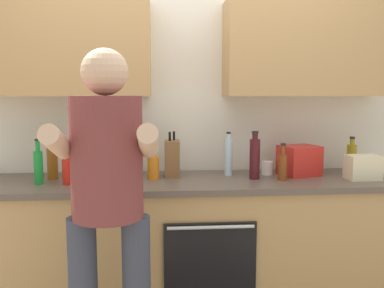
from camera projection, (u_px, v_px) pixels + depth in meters
back_wall_unit at (187, 90)px, 2.95m from camera, size 4.00×0.38×2.50m
counter at (190, 245)px, 2.80m from camera, size 2.84×0.67×0.90m
person_standing at (108, 193)px, 1.98m from camera, size 0.49×0.45×1.68m
bottle_hotsauce at (69, 171)px, 2.60m from camera, size 0.08×0.08×0.21m
bottle_water at (228, 156)px, 2.88m from camera, size 0.05×0.05×0.30m
bottle_syrup at (52, 160)px, 2.75m from camera, size 0.07×0.07×0.31m
bottle_oil at (352, 158)px, 2.99m from camera, size 0.07×0.07×0.26m
bottle_vinegar at (283, 166)px, 2.72m from camera, size 0.06×0.06×0.25m
bottle_juice at (153, 166)px, 2.76m from camera, size 0.08×0.08×0.22m
bottle_soda at (38, 166)px, 2.60m from camera, size 0.06×0.06×0.29m
bottle_wine at (255, 158)px, 2.76m from camera, size 0.07×0.07×0.32m
cup_coffee at (267, 168)px, 2.91m from camera, size 0.08×0.08×0.09m
knife_block at (172, 158)px, 2.84m from camera, size 0.10×0.14×0.31m
potted_herb at (106, 159)px, 2.58m from camera, size 0.21×0.21×0.29m
grocery_bag_rice at (363, 167)px, 2.75m from camera, size 0.22×0.15×0.16m
grocery_bag_crisps at (299, 160)px, 2.89m from camera, size 0.30×0.27×0.21m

